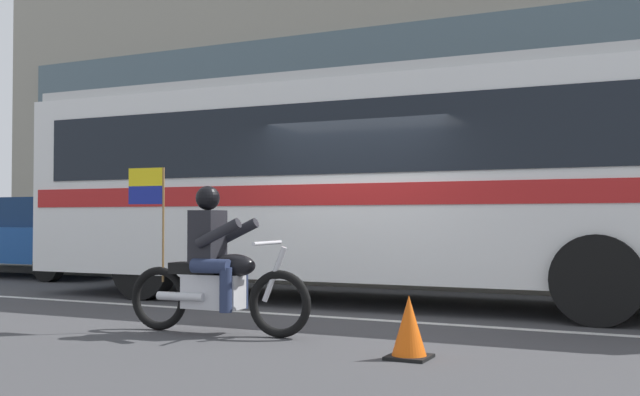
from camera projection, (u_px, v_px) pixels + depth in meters
name	position (u px, v px, depth m)	size (l,w,h in m)	color
ground_plane	(356.00, 312.00, 9.79)	(60.00, 60.00, 0.00)	#3D3D3F
sidewalk_curb	(461.00, 278.00, 14.39)	(28.00, 3.80, 0.15)	gray
lane_center_stripe	(337.00, 317.00, 9.25)	(26.60, 0.14, 0.01)	silver
transit_bus	(384.00, 172.00, 10.95)	(11.02, 2.80, 3.22)	white
motorcycle_with_rider	(215.00, 270.00, 7.99)	(2.19, 0.64, 1.78)	black
parked_sedan_curbside	(30.00, 236.00, 15.85)	(4.33, 1.87, 1.64)	#194793
fire_hydrant	(226.00, 253.00, 15.40)	(0.22, 0.30, 0.75)	red
traffic_cone	(409.00, 329.00, 6.56)	(0.36, 0.36, 0.55)	#EA590F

